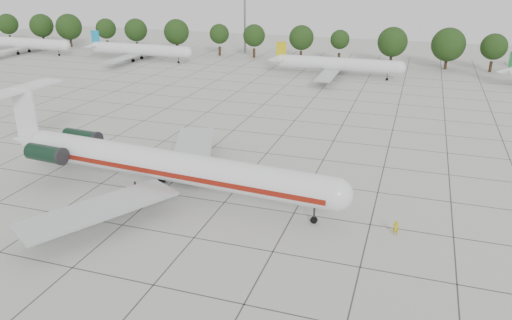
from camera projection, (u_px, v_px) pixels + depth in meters
The scene contains 9 objects.
ground at pixel (224, 202), 55.52m from camera, with size 260.00×260.00×0.00m, color beige.
apron_joints at pixel (264, 156), 68.73m from camera, with size 170.00×170.00×0.02m, color #383838.
main_airliner at pixel (153, 162), 56.71m from camera, with size 44.60×34.96×10.46m.
ground_crew at pixel (396, 228), 48.75m from camera, with size 0.57×0.37×1.56m, color #BDA60B.
bg_airliner_a at pixel (25, 43), 142.35m from camera, with size 28.24×27.20×7.40m.
bg_airliner_b at pixel (139, 50), 132.24m from camera, with size 28.24×27.20×7.40m.
bg_airliner_c at pixel (337, 64), 113.80m from camera, with size 28.24×27.20×7.40m.
tree_line at pixel (301, 38), 131.57m from camera, with size 249.86×8.44×10.22m.
floodlight_mast at pixel (245, 1), 139.96m from camera, with size 1.60×1.60×25.45m.
Camera 1 is at (18.93, -46.12, 25.12)m, focal length 35.00 mm.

